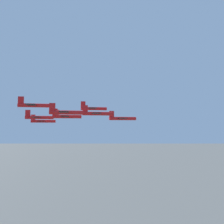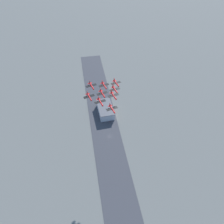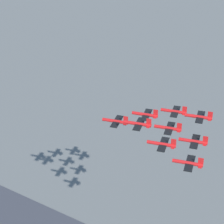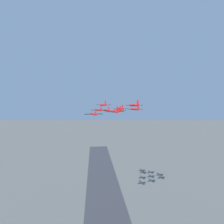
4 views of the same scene
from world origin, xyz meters
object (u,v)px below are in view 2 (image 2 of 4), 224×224
object	(u,v)px
jet_7	(104,85)
jet_5	(89,97)
jet_0	(112,109)
jet_2	(100,102)
jet_1	(113,95)
jet_6	(116,83)
jet_8	(91,86)
hangar	(105,110)
jet_3	(115,89)
jet_4	(102,93)

from	to	relation	value
jet_7	jet_5	bearing A→B (deg)	29.54
jet_0	jet_7	world-z (taller)	jet_7
jet_2	jet_1	bearing A→B (deg)	180.00
jet_6	jet_5	bearing A→B (deg)	18.78
jet_1	jet_7	bearing A→B (deg)	-90.00
jet_8	jet_0	bearing A→B (deg)	101.09
hangar	jet_5	bearing A→B (deg)	-22.50
jet_8	jet_2	bearing A→B (deg)	90.00
jet_8	hangar	bearing A→B (deg)	-124.63
jet_0	jet_6	world-z (taller)	jet_0
jet_3	jet_8	world-z (taller)	jet_8
hangar	jet_0	size ratio (longest dim) A/B	3.28
jet_3	jet_4	world-z (taller)	jet_3
jet_2	jet_5	size ratio (longest dim) A/B	1.00
jet_7	jet_8	distance (m)	12.94
jet_4	jet_3	bearing A→B (deg)	-180.00
jet_6	jet_3	bearing A→B (deg)	59.53
jet_0	jet_5	world-z (taller)	jet_5
jet_4	jet_1	bearing A→B (deg)	120.47
jet_8	jet_3	bearing A→B (deg)	150.46
hangar	jet_2	size ratio (longest dim) A/B	3.28
jet_5	jet_6	bearing A→B (deg)	-161.22
hangar	jet_0	xyz separation A→B (m)	(80.53, -9.42, 78.28)
jet_0	jet_8	xyz separation A→B (m)	(-29.87, -12.35, 3.97)
jet_5	hangar	bearing A→B (deg)	-123.88
jet_1	jet_2	bearing A→B (deg)	-0.00
jet_1	jet_7	xyz separation A→B (m)	(-20.73, -4.17, -3.76)
jet_2	jet_7	xyz separation A→B (m)	(-23.18, 8.02, -1.03)
hangar	jet_0	world-z (taller)	jet_0
jet_1	jet_3	world-z (taller)	jet_1
hangar	jet_1	distance (m)	107.61
jet_8	jet_4	bearing A→B (deg)	120.47
jet_0	jet_3	bearing A→B (deg)	-120.47
hangar	jet_1	world-z (taller)	jet_1
jet_1	jet_0	bearing A→B (deg)	59.53
jet_5	jet_8	world-z (taller)	jet_8
hangar	jet_0	bearing A→B (deg)	-6.67
jet_2	jet_8	bearing A→B (deg)	-90.00
jet_1	jet_5	size ratio (longest dim) A/B	1.00
jet_3	jet_8	distance (m)	21.65
jet_2	jet_6	size ratio (longest dim) A/B	1.00
jet_7	jet_8	size ratio (longest dim) A/B	1.00
jet_6	jet_8	bearing A→B (deg)	-0.00
hangar	jet_1	bearing A→B (deg)	-4.48
jet_5	jet_7	size ratio (longest dim) A/B	1.00
jet_0	jet_6	bearing A→B (deg)	-120.47
jet_0	jet_7	size ratio (longest dim) A/B	1.00
jet_5	jet_3	bearing A→B (deg)	-180.00
hangar	jet_4	world-z (taller)	jet_4
jet_5	jet_1	bearing A→B (deg)	150.46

